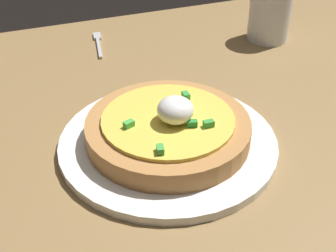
{
  "coord_description": "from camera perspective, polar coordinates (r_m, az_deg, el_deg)",
  "views": [
    {
      "loc": [
        -21.05,
        -51.9,
        38.47
      ],
      "look_at": [
        -3.93,
        -7.68,
        5.37
      ],
      "focal_mm": 48.67,
      "sensor_mm": 36.0,
      "label": 1
    }
  ],
  "objects": [
    {
      "name": "dining_table",
      "position": [
        0.67,
        0.75,
        1.19
      ],
      "size": [
        105.91,
        76.93,
        2.19
      ],
      "primitive_type": "cube",
      "color": "olive",
      "rests_on": "ground"
    },
    {
      "name": "plate",
      "position": [
        0.59,
        -0.0,
        -2.05
      ],
      "size": [
        28.25,
        28.25,
        1.19
      ],
      "primitive_type": "cylinder",
      "color": "white",
      "rests_on": "dining_table"
    },
    {
      "name": "pizza",
      "position": [
        0.58,
        0.05,
        -0.24
      ],
      "size": [
        21.06,
        21.06,
        6.52
      ],
      "color": "#B47C43",
      "rests_on": "plate"
    },
    {
      "name": "cup_near",
      "position": [
        0.89,
        12.58,
        13.24
      ],
      "size": [
        7.73,
        7.73,
        9.59
      ],
      "color": "silver",
      "rests_on": "dining_table"
    },
    {
      "name": "fork",
      "position": [
        0.88,
        -8.73,
        10.27
      ],
      "size": [
        2.89,
        10.94,
        0.5
      ],
      "rotation": [
        0.0,
        0.0,
        1.4
      ],
      "color": "#B7B7BC",
      "rests_on": "dining_table"
    }
  ]
}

